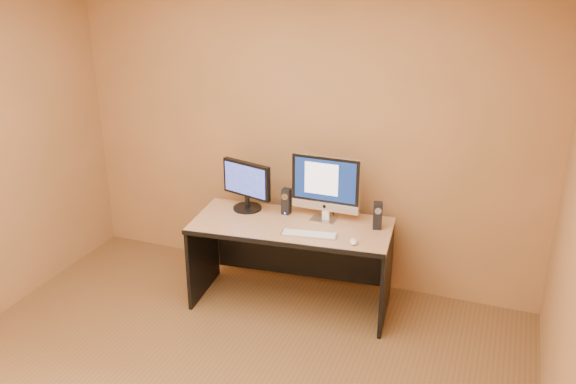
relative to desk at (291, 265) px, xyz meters
The scene contains 10 objects.
walls 1.74m from the desk, 94.02° to the right, with size 4.00×4.00×2.60m, color #A66D43, non-canonical shape.
desk is the anchor object (origin of this frame).
imac 0.67m from the desk, 38.82° to the left, with size 0.55×0.20×0.53m, color silver, non-canonical shape.
second_monitor 0.72m from the desk, 161.34° to the left, with size 0.46×0.23×0.40m, color black, non-canonical shape.
speaker_left 0.50m from the desk, 121.54° to the left, with size 0.07×0.07×0.21m, color black, non-canonical shape.
speaker_right 0.80m from the desk, 13.79° to the left, with size 0.07×0.07×0.21m, color black, non-canonical shape.
keyboard 0.44m from the desk, 36.30° to the right, with size 0.41×0.11×0.02m, color #B7B8BC.
mouse 0.67m from the desk, 16.38° to the right, with size 0.06×0.10×0.03m, color silver.
cable_a 0.52m from the desk, 45.48° to the left, with size 0.01×0.01×0.21m, color black.
cable_b 0.49m from the desk, 59.21° to the left, with size 0.01×0.01×0.17m, color black.
Camera 1 is at (1.59, -2.55, 2.68)m, focal length 38.00 mm.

